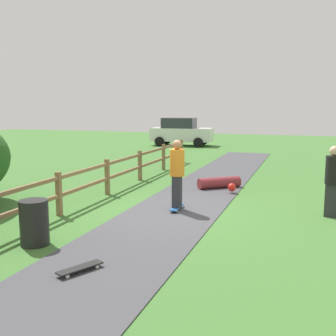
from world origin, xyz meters
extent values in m
plane|color=#427533|center=(0.00, 0.00, 0.00)|extent=(60.00, 60.00, 0.00)
cube|color=#47474C|center=(0.00, 0.00, 0.01)|extent=(2.40, 28.00, 0.02)
cube|color=olive|center=(-2.60, -1.29, 0.55)|extent=(0.12, 0.12, 1.10)
cube|color=olive|center=(-2.60, 1.29, 0.55)|extent=(0.12, 0.12, 1.10)
cube|color=olive|center=(-2.60, 3.86, 0.55)|extent=(0.12, 0.12, 1.10)
cube|color=olive|center=(-2.60, 6.43, 0.55)|extent=(0.12, 0.12, 1.10)
cube|color=olive|center=(-2.60, 9.00, 0.55)|extent=(0.12, 0.12, 1.10)
cube|color=olive|center=(-2.60, 0.00, 0.50)|extent=(0.08, 18.00, 0.09)
cube|color=olive|center=(-2.60, 0.00, 0.95)|extent=(0.08, 18.00, 0.09)
cylinder|color=black|center=(-1.80, -3.30, 0.45)|extent=(0.56, 0.56, 0.90)
cube|color=#265999|center=(0.04, 0.12, 0.09)|extent=(0.25, 0.81, 0.02)
cylinder|color=silver|center=(-0.06, 0.40, 0.05)|extent=(0.03, 0.06, 0.06)
cylinder|color=silver|center=(0.09, 0.40, 0.05)|extent=(0.03, 0.06, 0.06)
cylinder|color=silver|center=(-0.02, -0.16, 0.05)|extent=(0.03, 0.06, 0.06)
cylinder|color=silver|center=(0.13, -0.15, 0.05)|extent=(0.03, 0.06, 0.06)
cube|color=#2D2D33|center=(0.04, 0.12, 0.52)|extent=(0.22, 0.33, 0.82)
cylinder|color=orange|center=(0.04, 0.12, 1.27)|extent=(0.40, 0.40, 0.69)
sphere|color=#9E704C|center=(0.04, 0.12, 1.74)|extent=(0.25, 0.25, 0.25)
cylinder|color=maroon|center=(0.48, 3.31, 0.20)|extent=(1.36, 1.20, 0.36)
sphere|color=red|center=(1.02, 2.65, 0.20)|extent=(0.26, 0.26, 0.26)
cube|color=black|center=(-0.24, -4.20, 0.09)|extent=(0.53, 0.81, 0.02)
cylinder|color=silver|center=(-0.30, -4.49, 0.05)|extent=(0.05, 0.07, 0.06)
cylinder|color=silver|center=(-0.43, -4.42, 0.05)|extent=(0.05, 0.07, 0.06)
cylinder|color=silver|center=(-0.05, -3.99, 0.05)|extent=(0.05, 0.07, 0.06)
cylinder|color=silver|center=(-0.18, -3.92, 0.05)|extent=(0.05, 0.07, 0.06)
cube|color=#2D2D33|center=(3.81, 0.81, 0.41)|extent=(0.34, 0.23, 0.83)
cylinder|color=black|center=(3.81, 0.81, 1.17)|extent=(0.41, 0.41, 0.69)
sphere|color=beige|center=(3.81, 0.81, 1.64)|extent=(0.25, 0.25, 0.25)
cube|color=silver|center=(-5.08, 17.08, 0.77)|extent=(4.29, 1.93, 0.90)
cube|color=#2D333D|center=(-5.28, 17.07, 1.57)|extent=(2.28, 1.68, 0.70)
cylinder|color=black|center=(-3.78, 18.03, 0.32)|extent=(0.65, 0.28, 0.64)
cylinder|color=black|center=(-3.68, 16.28, 0.32)|extent=(0.65, 0.28, 0.64)
cylinder|color=black|center=(-6.47, 17.88, 0.32)|extent=(0.65, 0.28, 0.64)
cylinder|color=black|center=(-6.38, 16.13, 0.32)|extent=(0.65, 0.28, 0.64)
camera|label=1|loc=(3.18, -9.65, 2.70)|focal=43.09mm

